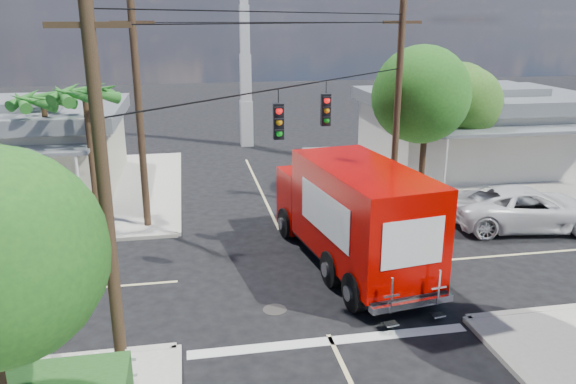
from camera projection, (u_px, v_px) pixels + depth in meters
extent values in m
plane|color=black|center=(299.00, 272.00, 18.81)|extent=(120.00, 120.00, 0.00)
cube|color=#AAA499|center=(454.00, 171.00, 31.03)|extent=(14.00, 14.00, 0.14)
cube|color=#B7B2A2|center=(331.00, 177.00, 29.82)|extent=(0.25, 14.00, 0.14)
cube|color=#B7B2A2|center=(528.00, 212.00, 24.45)|extent=(14.00, 0.25, 0.14)
cube|color=#AAA499|center=(32.00, 192.00, 27.23)|extent=(14.00, 14.00, 0.14)
cube|color=#B7B2A2|center=(179.00, 185.00, 28.44)|extent=(0.25, 14.00, 0.14)
cube|color=beige|center=(259.00, 188.00, 28.21)|extent=(0.12, 12.00, 0.01)
cube|color=beige|center=(566.00, 251.00, 20.53)|extent=(12.00, 0.12, 0.01)
cube|color=silver|center=(331.00, 341.00, 14.76)|extent=(7.50, 0.40, 0.01)
cube|color=silver|center=(473.00, 135.00, 31.70)|extent=(11.00, 8.00, 3.40)
cube|color=slate|center=(477.00, 99.00, 31.10)|extent=(11.80, 8.80, 0.70)
cube|color=slate|center=(478.00, 90.00, 30.95)|extent=(6.05, 4.40, 0.50)
cube|color=slate|center=(526.00, 130.00, 26.74)|extent=(9.90, 1.80, 0.15)
cylinder|color=silver|center=(445.00, 168.00, 25.66)|extent=(0.12, 0.12, 2.90)
cube|color=beige|center=(14.00, 153.00, 27.98)|extent=(10.00, 8.00, 3.20)
cube|color=slate|center=(8.00, 114.00, 27.40)|extent=(10.80, 8.80, 0.70)
cube|color=slate|center=(7.00, 104.00, 27.26)|extent=(5.50, 4.40, 0.50)
cylinder|color=silver|center=(79.00, 185.00, 23.38)|extent=(0.12, 0.12, 2.70)
cube|color=silver|center=(247.00, 123.00, 37.25)|extent=(0.80, 0.80, 3.00)
cube|color=silver|center=(246.00, 78.00, 36.37)|extent=(0.70, 0.70, 3.00)
cube|color=silver|center=(244.00, 29.00, 35.49)|extent=(0.60, 0.60, 3.00)
cylinder|color=#422D1C|center=(423.00, 154.00, 25.80)|extent=(0.28, 0.28, 4.10)
sphere|color=#20541B|center=(427.00, 98.00, 25.05)|extent=(4.10, 4.10, 4.10)
sphere|color=#20541B|center=(417.00, 92.00, 25.09)|extent=(3.33, 3.33, 3.33)
sphere|color=#20541B|center=(437.00, 102.00, 24.86)|extent=(3.58, 3.58, 3.58)
cylinder|color=#422D1C|center=(453.00, 147.00, 28.39)|extent=(0.28, 0.28, 3.58)
sphere|color=#335E1D|center=(457.00, 103.00, 27.73)|extent=(3.58, 3.58, 3.58)
sphere|color=#335E1D|center=(448.00, 98.00, 27.79)|extent=(2.91, 2.91, 2.91)
sphere|color=#335E1D|center=(466.00, 105.00, 27.54)|extent=(3.14, 3.14, 3.14)
cylinder|color=#422D1C|center=(91.00, 154.00, 23.79)|extent=(0.24, 0.24, 5.00)
cone|color=#277122|center=(107.00, 92.00, 23.18)|extent=(0.50, 2.06, 0.98)
cone|color=#277122|center=(101.00, 90.00, 23.78)|extent=(1.92, 1.68, 0.98)
cone|color=#277122|center=(83.00, 90.00, 23.81)|extent=(2.12, 0.95, 0.98)
cone|color=#277122|center=(65.00, 92.00, 23.25)|extent=(1.34, 2.07, 0.98)
cone|color=#277122|center=(62.00, 94.00, 22.52)|extent=(1.34, 2.07, 0.98)
cone|color=#277122|center=(76.00, 95.00, 22.16)|extent=(2.12, 0.95, 0.98)
cone|color=#277122|center=(96.00, 94.00, 22.46)|extent=(1.92, 1.68, 0.98)
cylinder|color=#422D1C|center=(50.00, 153.00, 24.91)|extent=(0.24, 0.24, 4.60)
cone|color=#277122|center=(65.00, 98.00, 24.36)|extent=(0.50, 2.06, 0.98)
cone|color=#277122|center=(60.00, 96.00, 24.96)|extent=(1.92, 1.68, 0.98)
cone|color=#277122|center=(42.00, 96.00, 25.00)|extent=(2.12, 0.95, 0.98)
cone|color=#277122|center=(25.00, 98.00, 24.43)|extent=(1.34, 2.07, 0.98)
cone|color=#277122|center=(20.00, 100.00, 23.70)|extent=(1.34, 2.07, 0.98)
cone|color=#277122|center=(33.00, 101.00, 23.35)|extent=(2.12, 0.95, 0.98)
cone|color=#277122|center=(53.00, 100.00, 23.64)|extent=(1.92, 1.68, 0.98)
cylinder|color=#473321|center=(105.00, 200.00, 11.70)|extent=(0.28, 0.28, 9.00)
cube|color=#473321|center=(88.00, 25.00, 10.67)|extent=(1.60, 0.12, 0.12)
cylinder|color=#473321|center=(397.00, 110.00, 23.27)|extent=(0.28, 0.28, 9.00)
cube|color=#473321|center=(402.00, 22.00, 22.24)|extent=(1.60, 0.12, 0.12)
cylinder|color=#473321|center=(140.00, 118.00, 21.48)|extent=(0.28, 0.28, 9.00)
cube|color=#473321|center=(132.00, 22.00, 20.45)|extent=(1.60, 0.12, 0.12)
cylinder|color=black|center=(300.00, 85.00, 16.98)|extent=(10.43, 10.43, 0.04)
cube|color=black|center=(278.00, 121.00, 16.37)|extent=(0.30, 0.24, 1.05)
sphere|color=red|center=(279.00, 111.00, 16.14)|extent=(0.20, 0.20, 0.20)
cube|color=black|center=(326.00, 110.00, 18.49)|extent=(0.30, 0.24, 1.05)
sphere|color=red|center=(327.00, 100.00, 18.26)|extent=(0.20, 0.20, 0.20)
cube|color=silver|center=(129.00, 369.00, 12.49)|extent=(0.09, 0.06, 1.00)
cube|color=#B9120D|center=(397.00, 190.00, 25.43)|extent=(0.50, 0.50, 1.10)
cube|color=#1E36A0|center=(411.00, 189.00, 25.55)|extent=(0.50, 0.50, 1.10)
cube|color=slate|center=(426.00, 189.00, 25.68)|extent=(0.50, 0.50, 1.10)
cube|color=black|center=(348.00, 248.00, 19.29)|extent=(3.62, 8.48, 0.26)
cube|color=#BA0400|center=(314.00, 198.00, 21.95)|extent=(2.77, 2.15, 2.32)
cube|color=black|center=(308.00, 183.00, 22.49)|extent=(2.23, 0.59, 1.00)
cube|color=silver|center=(306.00, 208.00, 23.02)|extent=(2.41, 0.49, 0.37)
cube|color=#BA0400|center=(362.00, 213.00, 17.97)|extent=(3.51, 6.43, 3.05)
cube|color=white|center=(399.00, 204.00, 18.34)|extent=(0.59, 3.75, 1.37)
cube|color=white|center=(324.00, 213.00, 17.51)|extent=(0.59, 3.75, 1.37)
cube|color=white|center=(413.00, 243.00, 15.15)|extent=(1.88, 0.30, 1.37)
cube|color=silver|center=(412.00, 303.00, 15.53)|extent=(2.54, 0.64, 0.19)
cube|color=silver|center=(391.00, 296.00, 15.06)|extent=(0.48, 0.13, 1.05)
cube|color=silver|center=(439.00, 288.00, 15.52)|extent=(0.48, 0.13, 1.05)
cylinder|color=black|center=(286.00, 223.00, 21.67)|extent=(0.51, 1.20, 1.16)
cylinder|color=black|center=(344.00, 216.00, 22.43)|extent=(0.51, 1.20, 1.16)
cylinder|color=black|center=(355.00, 292.00, 16.16)|extent=(0.51, 1.20, 1.16)
cylinder|color=black|center=(428.00, 280.00, 16.91)|extent=(0.51, 1.20, 1.16)
imported|color=silver|center=(527.00, 208.00, 22.55)|extent=(6.41, 3.65, 1.69)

